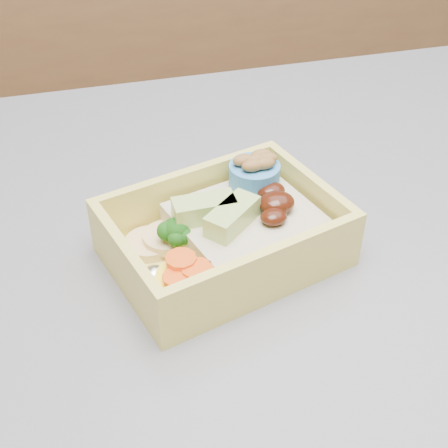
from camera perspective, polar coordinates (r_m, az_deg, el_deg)
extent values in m
cube|color=brown|center=(1.75, -10.85, 10.65)|extent=(3.20, 0.60, 0.90)
cube|color=#3B3C41|center=(0.43, 2.66, -13.12)|extent=(1.24, 0.84, 0.04)
cube|color=#DFCE5C|center=(0.48, 0.00, -2.69)|extent=(0.19, 0.16, 0.01)
cube|color=#DFCE5C|center=(0.51, -3.30, 2.99)|extent=(0.16, 0.05, 0.04)
cube|color=#DFCE5C|center=(0.43, 3.88, -4.49)|extent=(0.16, 0.05, 0.04)
cube|color=#DFCE5C|center=(0.50, 7.83, 2.47)|extent=(0.04, 0.10, 0.04)
cube|color=#DFCE5C|center=(0.44, -8.98, -3.77)|extent=(0.04, 0.10, 0.04)
cube|color=tan|center=(0.48, 2.10, -0.36)|extent=(0.12, 0.12, 0.03)
ellipsoid|color=black|center=(0.47, 4.83, 1.95)|extent=(0.03, 0.03, 0.02)
ellipsoid|color=black|center=(0.49, 4.33, 3.04)|extent=(0.03, 0.02, 0.01)
ellipsoid|color=black|center=(0.46, 4.56, 0.66)|extent=(0.02, 0.02, 0.01)
cube|color=#A1C366|center=(0.45, 0.76, 0.69)|extent=(0.05, 0.05, 0.02)
cube|color=#A1C366|center=(0.46, -1.81, 1.39)|extent=(0.05, 0.02, 0.02)
cylinder|color=#72A75A|center=(0.47, -4.21, -2.10)|extent=(0.01, 0.01, 0.01)
sphere|color=#174E12|center=(0.46, -4.30, -0.51)|extent=(0.02, 0.02, 0.02)
sphere|color=#174E12|center=(0.47, -3.69, -0.16)|extent=(0.01, 0.01, 0.01)
sphere|color=#174E12|center=(0.46, -5.27, -0.64)|extent=(0.01, 0.01, 0.01)
sphere|color=#174E12|center=(0.46, -3.60, -1.11)|extent=(0.01, 0.01, 0.01)
sphere|color=#174E12|center=(0.46, -4.38, -1.31)|extent=(0.01, 0.01, 0.01)
sphere|color=#174E12|center=(0.47, -4.76, -0.23)|extent=(0.01, 0.01, 0.01)
cylinder|color=yellow|center=(0.44, -3.58, -5.57)|extent=(0.04, 0.04, 0.02)
cylinder|color=#E95113|center=(0.43, -3.81, -4.28)|extent=(0.02, 0.02, 0.00)
cylinder|color=#E95113|center=(0.42, -4.18, -4.91)|extent=(0.02, 0.02, 0.00)
cylinder|color=#E95113|center=(0.43, -2.48, -4.15)|extent=(0.02, 0.02, 0.00)
cylinder|color=#E95113|center=(0.43, -3.96, -3.22)|extent=(0.02, 0.02, 0.00)
cylinder|color=tan|center=(0.48, -6.87, -1.82)|extent=(0.04, 0.04, 0.01)
cylinder|color=tan|center=(0.48, -5.23, -1.26)|extent=(0.04, 0.04, 0.01)
ellipsoid|color=silver|center=(0.49, -4.18, 0.24)|extent=(0.02, 0.02, 0.02)
ellipsoid|color=silver|center=(0.45, -6.39, -4.85)|extent=(0.02, 0.02, 0.02)
cylinder|color=#387FC1|center=(0.50, 2.78, 4.49)|extent=(0.04, 0.04, 0.02)
ellipsoid|color=brown|center=(0.49, 2.83, 5.85)|extent=(0.02, 0.02, 0.01)
ellipsoid|color=brown|center=(0.50, 3.41, 6.31)|extent=(0.02, 0.02, 0.01)
ellipsoid|color=brown|center=(0.49, 1.81, 5.86)|extent=(0.02, 0.02, 0.01)
ellipsoid|color=brown|center=(0.49, 3.68, 5.56)|extent=(0.02, 0.02, 0.01)
ellipsoid|color=brown|center=(0.48, 2.64, 5.37)|extent=(0.02, 0.02, 0.01)
ellipsoid|color=brown|center=(0.49, 3.92, 5.99)|extent=(0.02, 0.02, 0.01)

